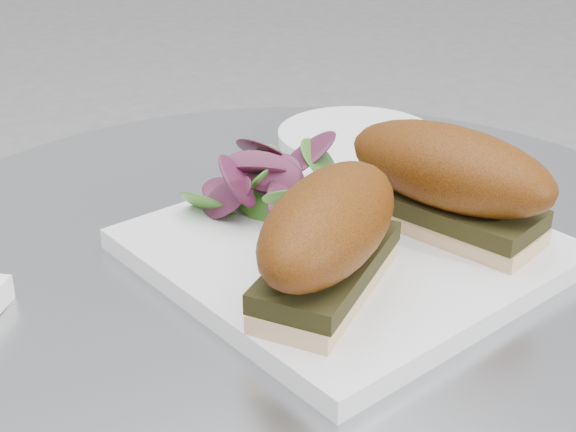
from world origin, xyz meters
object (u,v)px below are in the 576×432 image
plate (345,249)px  saucer (357,138)px  sandwich_right (448,178)px  sandwich_left (329,235)px

plate → saucer: plate is taller
plate → sandwich_right: sandwich_right is taller
plate → sandwich_left: sandwich_left is taller
sandwich_left → saucer: size_ratio=1.05×
plate → saucer: size_ratio=1.65×
plate → sandwich_right: (0.07, -0.03, 0.05)m
plate → sandwich_left: (-0.05, -0.05, 0.05)m
sandwich_left → sandwich_right: bearing=-21.1°
sandwich_left → sandwich_right: same height
saucer → sandwich_left: bearing=-131.3°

